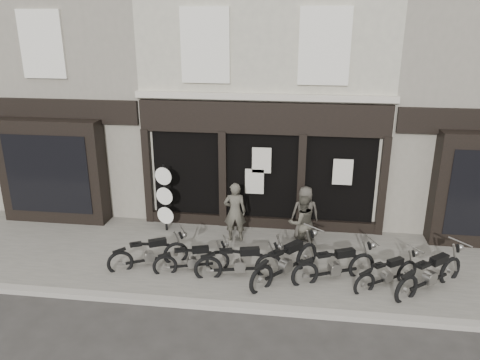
# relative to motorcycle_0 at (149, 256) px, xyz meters

# --- Properties ---
(ground_plane) EXTENTS (90.00, 90.00, 0.00)m
(ground_plane) POSITION_rel_motorcycle_0_xyz_m (2.60, -0.18, -0.39)
(ground_plane) COLOR #2D2B28
(ground_plane) RESTS_ON ground
(pavement) EXTENTS (30.00, 4.20, 0.12)m
(pavement) POSITION_rel_motorcycle_0_xyz_m (2.60, 0.72, -0.33)
(pavement) COLOR #605C55
(pavement) RESTS_ON ground_plane
(kerb) EXTENTS (30.00, 0.25, 0.13)m
(kerb) POSITION_rel_motorcycle_0_xyz_m (2.60, -1.43, -0.33)
(kerb) COLOR gray
(kerb) RESTS_ON ground_plane
(central_building) EXTENTS (7.30, 6.22, 8.34)m
(central_building) POSITION_rel_motorcycle_0_xyz_m (2.60, 5.77, 3.69)
(central_building) COLOR beige
(central_building) RESTS_ON ground
(neighbour_left) EXTENTS (5.60, 6.73, 8.34)m
(neighbour_left) POSITION_rel_motorcycle_0_xyz_m (-3.75, 5.72, 3.65)
(neighbour_left) COLOR gray
(neighbour_left) RESTS_ON ground
(neighbour_right) EXTENTS (5.60, 6.73, 8.34)m
(neighbour_right) POSITION_rel_motorcycle_0_xyz_m (8.95, 5.72, 3.65)
(neighbour_right) COLOR gray
(neighbour_right) RESTS_ON ground
(motorcycle_0) EXTENTS (1.90, 1.20, 0.99)m
(motorcycle_0) POSITION_rel_motorcycle_0_xyz_m (0.00, 0.00, 0.00)
(motorcycle_0) COLOR black
(motorcycle_0) RESTS_ON ground
(motorcycle_1) EXTENTS (1.86, 0.86, 0.92)m
(motorcycle_1) POSITION_rel_motorcycle_0_xyz_m (1.14, -0.10, -0.03)
(motorcycle_1) COLOR black
(motorcycle_1) RESTS_ON ground
(motorcycle_2) EXTENTS (2.16, 0.81, 1.05)m
(motorcycle_2) POSITION_rel_motorcycle_0_xyz_m (2.35, -0.19, 0.02)
(motorcycle_2) COLOR black
(motorcycle_2) RESTS_ON ground
(motorcycle_3) EXTENTS (1.73, 1.98, 1.14)m
(motorcycle_3) POSITION_rel_motorcycle_0_xyz_m (3.46, -0.08, 0.06)
(motorcycle_3) COLOR black
(motorcycle_3) RESTS_ON ground
(motorcycle_4) EXTENTS (2.06, 1.18, 1.06)m
(motorcycle_4) POSITION_rel_motorcycle_0_xyz_m (4.64, -0.03, 0.03)
(motorcycle_4) COLOR black
(motorcycle_4) RESTS_ON ground
(motorcycle_5) EXTENTS (1.68, 1.25, 0.91)m
(motorcycle_5) POSITION_rel_motorcycle_0_xyz_m (5.85, -0.13, -0.03)
(motorcycle_5) COLOR black
(motorcycle_5) RESTS_ON ground
(motorcycle_6) EXTENTS (1.91, 1.67, 1.10)m
(motorcycle_6) POSITION_rel_motorcycle_0_xyz_m (6.80, -0.18, 0.04)
(motorcycle_6) COLOR black
(motorcycle_6) RESTS_ON ground
(man_left) EXTENTS (0.67, 0.48, 1.72)m
(man_left) POSITION_rel_motorcycle_0_xyz_m (1.95, 1.74, 0.59)
(man_left) COLOR #4B473D
(man_left) RESTS_ON pavement
(man_centre) EXTENTS (0.92, 0.82, 1.56)m
(man_centre) POSITION_rel_motorcycle_0_xyz_m (3.81, 1.44, 0.51)
(man_centre) COLOR #48443A
(man_centre) RESTS_ON pavement
(man_right) EXTENTS (0.85, 0.62, 1.58)m
(man_right) POSITION_rel_motorcycle_0_xyz_m (3.89, 2.06, 0.52)
(man_right) COLOR #3F3B35
(man_right) RESTS_ON pavement
(advert_sign_post) EXTENTS (0.52, 0.34, 2.16)m
(advert_sign_post) POSITION_rel_motorcycle_0_xyz_m (-0.17, 2.09, 0.66)
(advert_sign_post) COLOR black
(advert_sign_post) RESTS_ON ground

